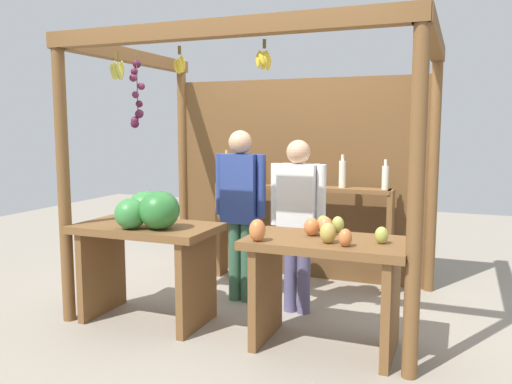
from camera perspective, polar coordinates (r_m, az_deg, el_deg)
ground_plane at (r=4.82m, az=0.86°, el=-12.08°), size 12.00×12.00×0.00m
market_stall at (r=4.95m, az=2.53°, el=4.50°), size 2.83×2.03×2.31m
fruit_counter_left at (r=4.31m, az=-11.75°, el=-4.78°), size 1.14×0.69×1.10m
fruit_counter_right at (r=3.78m, az=7.57°, el=-8.25°), size 1.14×0.65×0.95m
bottle_shelf_unit at (r=5.26m, az=4.85°, el=-1.85°), size 1.81×0.22×1.34m
vendor_man at (r=4.70m, az=-1.70°, el=-0.93°), size 0.48×0.21×1.56m
vendor_woman at (r=4.42m, az=4.58°, el=-2.15°), size 0.48×0.20×1.48m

